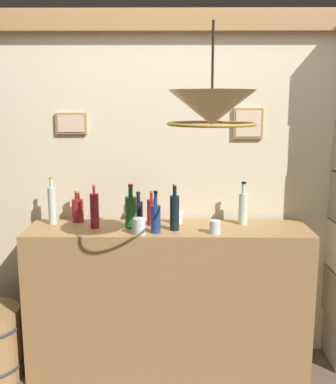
{
  "coord_description": "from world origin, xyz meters",
  "views": [
    {
      "loc": [
        0.02,
        -2.15,
        1.82
      ],
      "look_at": [
        0.0,
        0.75,
        1.26
      ],
      "focal_mm": 43.53,
      "sensor_mm": 36.0,
      "label": 1
    }
  ],
  "objects": [
    {
      "name": "glass_tumbler_shot",
      "position": [
        0.06,
        0.93,
        1.05
      ],
      "size": [
        0.08,
        0.08,
        0.09
      ],
      "color": "silver",
      "rests_on": "bar_shelf_unit"
    },
    {
      "name": "glass_tumbler_rocks",
      "position": [
        0.3,
        0.67,
        1.05
      ],
      "size": [
        0.07,
        0.07,
        0.08
      ],
      "color": "silver",
      "rests_on": "bar_shelf_unit"
    },
    {
      "name": "liquor_bottle_rye",
      "position": [
        -0.78,
        0.89,
        1.14
      ],
      "size": [
        0.05,
        0.05,
        0.32
      ],
      "color": "silver",
      "rests_on": "bar_shelf_unit"
    },
    {
      "name": "pendant_lamp",
      "position": [
        0.21,
        0.11,
        1.79
      ],
      "size": [
        0.43,
        0.43,
        0.48
      ],
      "color": "beige"
    },
    {
      "name": "liquor_bottle_mezcal",
      "position": [
        -0.11,
        0.88,
        1.1
      ],
      "size": [
        0.06,
        0.06,
        0.23
      ],
      "color": "maroon",
      "rests_on": "bar_shelf_unit"
    },
    {
      "name": "bar_shelf_unit",
      "position": [
        0.0,
        0.8,
        0.5
      ],
      "size": [
        1.86,
        0.44,
        1.01
      ],
      "primitive_type": "cube",
      "color": "#9E7547",
      "rests_on": "ground"
    },
    {
      "name": "liquor_bottle_port",
      "position": [
        -0.21,
        0.97,
        1.09
      ],
      "size": [
        0.06,
        0.06,
        0.21
      ],
      "color": "black",
      "rests_on": "bar_shelf_unit"
    },
    {
      "name": "glass_tumbler_highball",
      "position": [
        -0.18,
        0.65,
        1.06
      ],
      "size": [
        0.08,
        0.08,
        0.1
      ],
      "color": "silver",
      "rests_on": "bar_shelf_unit"
    },
    {
      "name": "liquor_bottle_rum",
      "position": [
        -0.24,
        0.8,
        1.12
      ],
      "size": [
        0.07,
        0.07,
        0.29
      ],
      "color": "#1B5623",
      "rests_on": "bar_shelf_unit"
    },
    {
      "name": "liquor_bottle_gin",
      "position": [
        -0.48,
        0.79,
        1.13
      ],
      "size": [
        0.06,
        0.06,
        0.29
      ],
      "color": "maroon",
      "rests_on": "bar_shelf_unit"
    },
    {
      "name": "liquor_bottle_vodka",
      "position": [
        -0.62,
        0.96,
        1.1
      ],
      "size": [
        0.08,
        0.08,
        0.22
      ],
      "color": "maroon",
      "rests_on": "bar_shelf_unit"
    },
    {
      "name": "liquor_bottle_brandy",
      "position": [
        0.04,
        0.75,
        1.13
      ],
      "size": [
        0.06,
        0.06,
        0.3
      ],
      "color": "black",
      "rests_on": "bar_shelf_unit"
    },
    {
      "name": "panelled_rear_partition",
      "position": [
        0.0,
        1.1,
        1.29
      ],
      "size": [
        3.02,
        0.15,
        2.43
      ],
      "color": "beige",
      "rests_on": "ground"
    },
    {
      "name": "liquor_bottle_scotch",
      "position": [
        -0.08,
        0.68,
        1.11
      ],
      "size": [
        0.06,
        0.06,
        0.27
      ],
      "color": "navy",
      "rests_on": "bar_shelf_unit"
    },
    {
      "name": "liquor_bottle_vermouth",
      "position": [
        0.5,
        0.9,
        1.13
      ],
      "size": [
        0.06,
        0.06,
        0.29
      ],
      "color": "silver",
      "rests_on": "bar_shelf_unit"
    }
  ]
}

